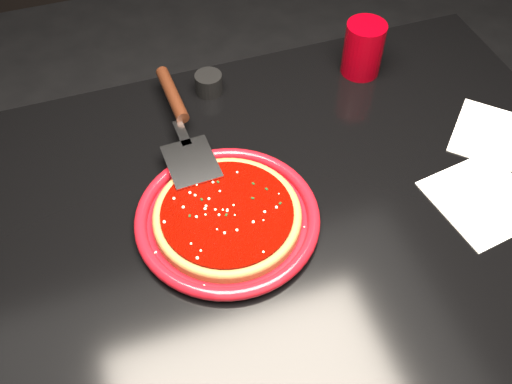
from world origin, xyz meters
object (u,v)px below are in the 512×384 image
Objects in this scene: table at (268,313)px; cup at (363,49)px; ramekin at (209,83)px; plate at (227,218)px; pizza_server at (182,123)px.

cup is at bearing 43.69° from table.
table is 22.16× the size of ramekin.
cup is (0.30, 0.29, 0.43)m from table.
table is at bearing -0.60° from plate.
plate reaches higher than table.
cup is at bearing 37.14° from plate.
table is at bearing -87.11° from ramekin.
pizza_server is at bearing 95.66° from plate.
plate is at bearing 179.40° from table.
cup reaches higher than ramekin.
plate is 2.74× the size of cup.
table is 0.48m from pizza_server.
ramekin is (0.06, 0.32, 0.01)m from plate.
plate is 0.47m from cup.
ramekin is at bearing 172.99° from cup.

